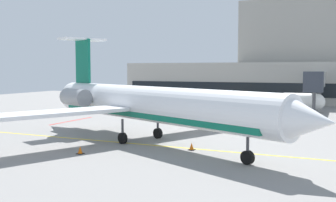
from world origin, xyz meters
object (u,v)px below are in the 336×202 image
(baggage_tug, at_px, (181,107))
(pushback_tractor, at_px, (105,104))
(regional_jet, at_px, (146,104))
(fuel_tank, at_px, (300,101))

(baggage_tug, bearing_deg, pushback_tractor, -178.42)
(regional_jet, distance_m, pushback_tractor, 26.96)
(pushback_tractor, bearing_deg, baggage_tug, 1.58)
(baggage_tug, distance_m, fuel_tank, 17.21)
(baggage_tug, relative_size, fuel_tank, 0.59)
(regional_jet, relative_size, baggage_tug, 7.52)
(fuel_tank, bearing_deg, baggage_tug, -148.03)
(baggage_tug, height_order, fuel_tank, fuel_tank)
(fuel_tank, bearing_deg, regional_jet, -107.06)
(pushback_tractor, bearing_deg, fuel_tank, 19.55)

